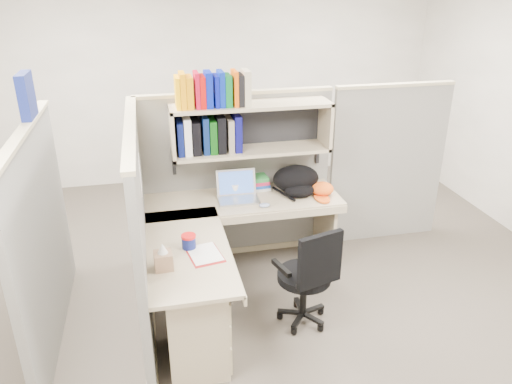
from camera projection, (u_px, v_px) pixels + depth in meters
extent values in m
plane|color=#36312A|center=(257.00, 304.00, 4.25)|extent=(6.00, 6.00, 0.00)
plane|color=#ABA79B|center=(206.00, 78.00, 6.39)|extent=(6.00, 0.00, 6.00)
cube|color=#63635E|center=(237.00, 178.00, 4.74)|extent=(1.80, 0.06, 1.60)
cube|color=tan|center=(235.00, 93.00, 4.41)|extent=(1.80, 0.08, 0.03)
cube|color=#63635E|center=(141.00, 232.00, 3.75)|extent=(0.06, 1.80, 1.60)
cube|color=tan|center=(130.00, 127.00, 3.42)|extent=(0.08, 1.80, 0.03)
cube|color=#63635E|center=(42.00, 242.00, 3.61)|extent=(0.06, 1.80, 1.60)
cube|color=#63635E|center=(387.00, 166.00, 5.04)|extent=(1.20, 0.06, 1.60)
cube|color=navy|center=(26.00, 96.00, 3.53)|extent=(0.07, 0.27, 0.32)
cube|color=white|center=(140.00, 175.00, 3.73)|extent=(0.00, 0.21, 0.28)
cube|color=gray|center=(251.00, 105.00, 4.28)|extent=(1.40, 0.34, 0.03)
cube|color=gray|center=(251.00, 151.00, 4.44)|extent=(1.40, 0.34, 0.03)
cube|color=gray|center=(172.00, 133.00, 4.22)|extent=(0.03, 0.34, 0.44)
cube|color=gray|center=(325.00, 124.00, 4.49)|extent=(0.03, 0.34, 0.44)
cube|color=black|center=(247.00, 123.00, 4.50)|extent=(1.38, 0.01, 0.41)
cube|color=#FFB005|center=(177.00, 92.00, 4.08)|extent=(0.03, 0.20, 0.26)
cube|color=orange|center=(182.00, 90.00, 4.08)|extent=(0.05, 0.20, 0.29)
cube|color=orange|center=(189.00, 92.00, 4.10)|extent=(0.06, 0.20, 0.26)
cube|color=#AA0624|center=(197.00, 90.00, 4.10)|extent=(0.04, 0.20, 0.29)
cube|color=#B20807|center=(202.00, 91.00, 4.12)|extent=(0.05, 0.20, 0.26)
cube|color=#051598|center=(208.00, 89.00, 4.12)|extent=(0.06, 0.20, 0.29)
cube|color=#040D8B|center=(216.00, 91.00, 4.14)|extent=(0.04, 0.20, 0.26)
cube|color=#041D90|center=(221.00, 89.00, 4.14)|extent=(0.04, 0.20, 0.29)
cube|color=#065A1F|center=(227.00, 90.00, 4.16)|extent=(0.06, 0.20, 0.26)
cube|color=#E25305|center=(235.00, 88.00, 4.17)|extent=(0.04, 0.20, 0.29)
cube|color=black|center=(240.00, 89.00, 4.18)|extent=(0.05, 0.20, 0.26)
cube|color=#B8AD8D|center=(246.00, 87.00, 4.18)|extent=(0.06, 0.20, 0.29)
cube|color=#070F46|center=(180.00, 137.00, 4.27)|extent=(0.05, 0.24, 0.29)
cube|color=silver|center=(187.00, 135.00, 4.28)|extent=(0.06, 0.24, 0.32)
cube|color=black|center=(196.00, 136.00, 4.30)|extent=(0.07, 0.24, 0.29)
cube|color=#071949|center=(205.00, 134.00, 4.31)|extent=(0.05, 0.24, 0.32)
cube|color=#09400B|center=(212.00, 135.00, 4.33)|extent=(0.06, 0.24, 0.29)
cube|color=black|center=(220.00, 133.00, 4.34)|extent=(0.07, 0.24, 0.32)
cube|color=gray|center=(230.00, 134.00, 4.36)|extent=(0.05, 0.24, 0.29)
cube|color=#080851|center=(237.00, 132.00, 4.36)|extent=(0.06, 0.24, 0.32)
cube|color=gray|center=(243.00, 200.00, 4.47)|extent=(1.74, 0.60, 0.03)
cube|color=gray|center=(188.00, 250.00, 3.67)|extent=(0.60, 1.34, 0.03)
cube|color=gray|center=(250.00, 219.00, 4.22)|extent=(1.74, 0.02, 0.07)
cube|color=gray|center=(228.00, 250.00, 3.75)|extent=(0.02, 1.34, 0.07)
cube|color=gray|center=(195.00, 321.00, 3.51)|extent=(0.40, 0.55, 0.68)
cube|color=tan|center=(224.00, 293.00, 3.47)|extent=(0.02, 0.50, 0.16)
cube|color=tan|center=(225.00, 314.00, 3.55)|extent=(0.02, 0.50, 0.16)
cube|color=tan|center=(226.00, 339.00, 3.63)|extent=(0.02, 0.50, 0.22)
cube|color=#B2B2B7|center=(226.00, 293.00, 3.47)|extent=(0.01, 0.12, 0.01)
cube|color=gray|center=(325.00, 226.00, 4.81)|extent=(0.03, 0.55, 0.70)
cylinder|color=navy|center=(189.00, 242.00, 3.65)|extent=(0.10, 0.10, 0.09)
cylinder|color=red|center=(188.00, 236.00, 3.63)|extent=(0.11, 0.11, 0.02)
ellipsoid|color=#7C8CB1|center=(264.00, 205.00, 4.30)|extent=(0.11, 0.09, 0.04)
cylinder|color=silver|center=(235.00, 190.00, 4.52)|extent=(0.10, 0.10, 0.11)
cylinder|color=black|center=(304.00, 276.00, 3.87)|extent=(0.42, 0.42, 0.06)
cube|color=black|center=(320.00, 260.00, 3.62)|extent=(0.36, 0.14, 0.42)
cylinder|color=black|center=(303.00, 295.00, 3.94)|extent=(0.05, 0.05, 0.36)
cylinder|color=black|center=(302.00, 316.00, 4.03)|extent=(0.40, 0.40, 0.09)
cube|color=black|center=(281.00, 268.00, 3.72)|extent=(0.10, 0.24, 0.04)
cube|color=black|center=(327.00, 254.00, 3.91)|extent=(0.10, 0.24, 0.04)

